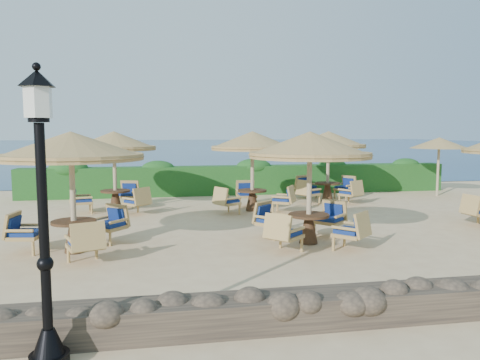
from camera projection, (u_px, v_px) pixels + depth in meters
ground at (290, 229)px, 12.79m from camera, size 120.00×120.00×0.00m
sea at (177, 146)px, 81.31m from camera, size 160.00×160.00×0.00m
hedge at (242, 180)px, 19.78m from camera, size 18.00×0.90×1.20m
stone_wall at (411, 302)px, 6.70m from camera, size 15.00×0.65×0.44m
lamp_post at (44, 232)px, 5.13m from camera, size 0.44×0.44×3.31m
extra_parasol at (439, 143)px, 19.03m from camera, size 2.30×2.30×2.41m
cafe_set_0 at (72, 163)px, 10.09m from camera, size 3.13×3.13×2.65m
cafe_set_1 at (310, 166)px, 10.91m from camera, size 2.88×2.88×2.65m
cafe_set_3 at (114, 154)px, 15.35m from camera, size 2.82×2.82×2.65m
cafe_set_4 at (252, 154)px, 15.46m from camera, size 2.77×2.79×2.65m
cafe_set_5 at (328, 153)px, 17.64m from camera, size 2.82×2.82×2.65m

